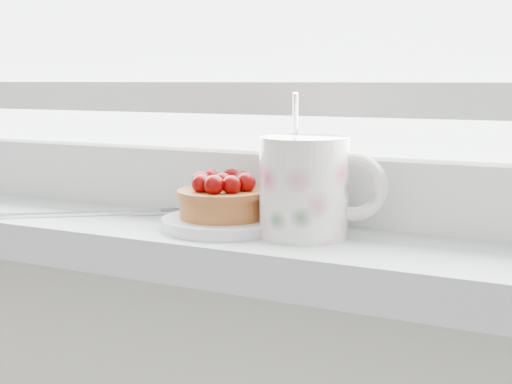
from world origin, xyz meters
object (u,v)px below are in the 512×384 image
Objects in this scene: saucer at (223,223)px; fork at (95,213)px; raspberry_tart at (223,197)px; floral_mug at (307,185)px.

saucer is 0.16m from fork.
raspberry_tart is at bearing 76.32° from saucer.
saucer is at bearing -103.68° from raspberry_tart.
fork is (-0.26, -0.01, -0.05)m from floral_mug.
floral_mug is at bearing 3.52° from raspberry_tart.
saucer is 0.10m from floral_mug.
fork is at bearing 179.99° from raspberry_tart.
saucer is at bearing -0.08° from fork.
raspberry_tart is (0.00, 0.00, 0.03)m from saucer.
raspberry_tart is at bearing -0.01° from fork.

